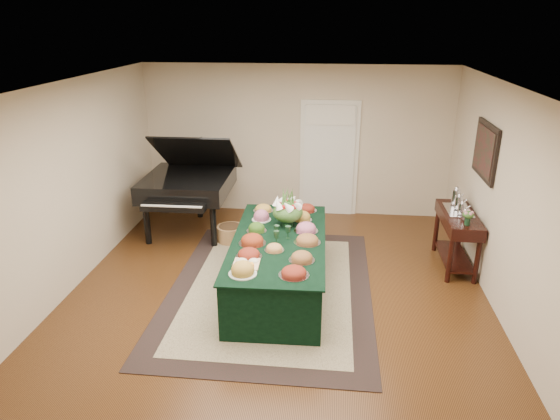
# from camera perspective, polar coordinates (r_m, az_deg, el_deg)

# --- Properties ---
(ground) EXTENTS (6.00, 6.00, 0.00)m
(ground) POSITION_cam_1_polar(r_m,az_deg,el_deg) (6.79, -0.28, -9.22)
(ground) COLOR black
(ground) RESTS_ON ground
(area_rug) EXTENTS (2.68, 3.76, 0.01)m
(area_rug) POSITION_cam_1_polar(r_m,az_deg,el_deg) (6.83, -1.09, -8.95)
(area_rug) COLOR black
(area_rug) RESTS_ON ground
(kitchen_doorway) EXTENTS (1.05, 0.07, 2.10)m
(kitchen_doorway) POSITION_cam_1_polar(r_m,az_deg,el_deg) (9.11, 5.61, 5.70)
(kitchen_doorway) COLOR silver
(kitchen_doorway) RESTS_ON ground
(buffet_table) EXTENTS (1.27, 2.58, 0.74)m
(buffet_table) POSITION_cam_1_polar(r_m,az_deg,el_deg) (6.65, -0.13, -6.25)
(buffet_table) COLOR black
(buffet_table) RESTS_ON ground
(food_platters) EXTENTS (1.04, 2.36, 0.12)m
(food_platters) POSITION_cam_1_polar(r_m,az_deg,el_deg) (6.50, -0.15, -2.91)
(food_platters) COLOR silver
(food_platters) RESTS_ON buffet_table
(cutting_board) EXTENTS (0.31, 0.31, 0.10)m
(cutting_board) POSITION_cam_1_polar(r_m,az_deg,el_deg) (5.86, -3.86, -5.86)
(cutting_board) COLOR tan
(cutting_board) RESTS_ON buffet_table
(green_goblets) EXTENTS (0.22, 0.26, 0.18)m
(green_goblets) POSITION_cam_1_polar(r_m,az_deg,el_deg) (6.44, 0.04, -2.71)
(green_goblets) COLOR black
(green_goblets) RESTS_ON buffet_table
(floral_centerpiece) EXTENTS (0.44, 0.44, 0.44)m
(floral_centerpiece) POSITION_cam_1_polar(r_m,az_deg,el_deg) (6.82, 0.89, 0.20)
(floral_centerpiece) COLOR black
(floral_centerpiece) RESTS_ON buffet_table
(grand_piano) EXTENTS (1.52, 1.70, 1.72)m
(grand_piano) POSITION_cam_1_polar(r_m,az_deg,el_deg) (8.44, -10.45, 3.03)
(grand_piano) COLOR black
(grand_piano) RESTS_ON ground
(wicker_basket) EXTENTS (0.43, 0.43, 0.27)m
(wicker_basket) POSITION_cam_1_polar(r_m,az_deg,el_deg) (8.19, -5.71, -2.73)
(wicker_basket) COLOR olive
(wicker_basket) RESTS_ON ground
(mahogany_sideboard) EXTENTS (0.45, 1.21, 0.83)m
(mahogany_sideboard) POSITION_cam_1_polar(r_m,az_deg,el_deg) (7.60, 19.67, -1.70)
(mahogany_sideboard) COLOR black
(mahogany_sideboard) RESTS_ON ground
(tea_service) EXTENTS (0.34, 0.74, 0.30)m
(tea_service) POSITION_cam_1_polar(r_m,az_deg,el_deg) (7.56, 19.84, 0.64)
(tea_service) COLOR silver
(tea_service) RESTS_ON mahogany_sideboard
(pink_bouquet) EXTENTS (0.16, 0.16, 0.21)m
(pink_bouquet) POSITION_cam_1_polar(r_m,az_deg,el_deg) (7.10, 20.71, -0.56)
(pink_bouquet) COLOR black
(pink_bouquet) RESTS_ON mahogany_sideboard
(wall_painting) EXTENTS (0.05, 0.95, 0.75)m
(wall_painting) POSITION_cam_1_polar(r_m,az_deg,el_deg) (7.33, 22.41, 6.28)
(wall_painting) COLOR black
(wall_painting) RESTS_ON ground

